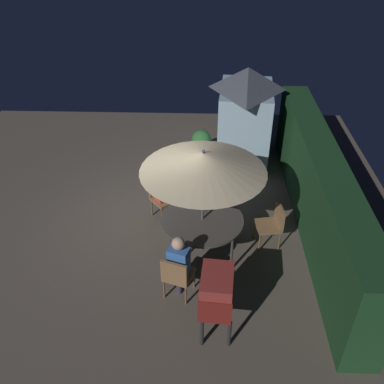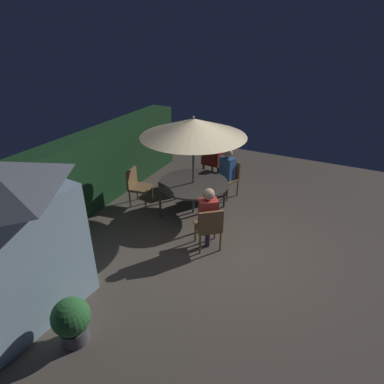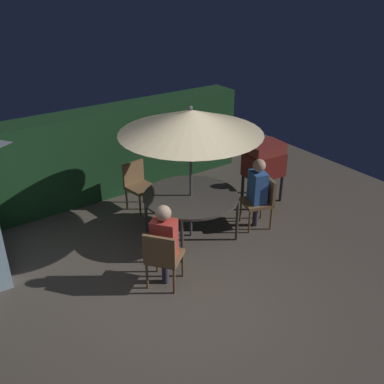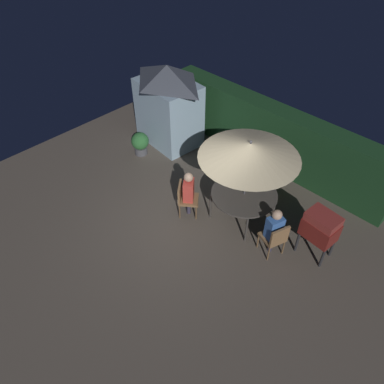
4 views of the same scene
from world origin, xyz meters
TOP-DOWN VIEW (x-y plane):
  - ground_plane at (0.00, 0.00)m, footprint 11.00×11.00m
  - hedge_backdrop at (0.00, 3.50)m, footprint 6.96×0.63m
  - garden_shed at (-2.79, 2.20)m, footprint 2.00×1.50m
  - patio_table at (0.91, 1.17)m, footprint 1.56×1.56m
  - patio_umbrella at (0.91, 1.17)m, footprint 2.22×2.22m
  - bbq_grill at (2.75, 1.41)m, footprint 0.74×0.56m
  - chair_near_shed at (-0.18, 0.29)m, footprint 0.65×0.65m
  - chair_far_side at (2.11, 0.76)m, footprint 0.59×0.58m
  - chair_toward_hedge at (0.67, 2.54)m, footprint 0.53×0.54m
  - potted_plant_by_shed at (-2.88, 1.10)m, footprint 0.52×0.52m
  - person_in_red at (-0.11, 0.35)m, footprint 0.40×0.42m
  - person_in_blue at (2.03, 0.79)m, footprint 0.34×0.40m

SIDE VIEW (x-z plane):
  - ground_plane at x=0.00m, z-range 0.00..0.00m
  - potted_plant_by_shed at x=-2.88m, z-range 0.03..0.73m
  - chair_near_shed at x=-0.18m, z-range 0.07..0.97m
  - chair_far_side at x=2.11m, z-range 0.07..0.97m
  - chair_toward_hedge at x=0.67m, z-range 0.07..0.97m
  - patio_table at x=0.91m, z-range 0.34..1.11m
  - person_in_red at x=-0.11m, z-range 0.15..1.41m
  - person_in_blue at x=2.03m, z-range 0.15..1.41m
  - bbq_grill at x=2.75m, z-range 0.25..1.45m
  - hedge_backdrop at x=0.00m, z-range 0.00..1.72m
  - garden_shed at x=-2.79m, z-range 0.02..2.45m
  - patio_umbrella at x=0.91m, z-range 0.89..3.14m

